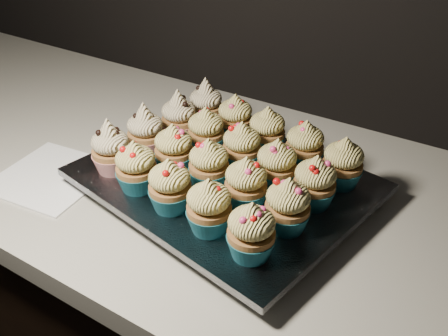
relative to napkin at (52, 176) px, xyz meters
name	(u,v)px	position (x,y,z in m)	size (l,w,h in m)	color
worktop	(228,189)	(0.26, 0.16, -0.02)	(2.44, 0.64, 0.04)	beige
napkin	(52,176)	(0.00, 0.00, 0.00)	(0.17, 0.17, 0.00)	white
baking_tray	(224,188)	(0.28, 0.12, 0.01)	(0.40, 0.30, 0.02)	black
foil_lining	(224,179)	(0.28, 0.12, 0.03)	(0.43, 0.34, 0.01)	silver
cupcake_0	(111,149)	(0.11, 0.04, 0.07)	(0.06, 0.06, 0.10)	#A51718
cupcake_1	(136,167)	(0.18, 0.02, 0.07)	(0.06, 0.06, 0.08)	#1B6E7F
cupcake_2	(170,186)	(0.25, 0.01, 0.07)	(0.06, 0.06, 0.08)	#1B6E7F
cupcake_3	(209,207)	(0.33, 0.00, 0.07)	(0.06, 0.06, 0.08)	#1B6E7F
cupcake_4	(251,232)	(0.40, -0.02, 0.07)	(0.06, 0.06, 0.08)	#1B6E7F
cupcake_5	(145,132)	(0.12, 0.11, 0.07)	(0.06, 0.06, 0.10)	#A51718
cupcake_6	(174,150)	(0.20, 0.09, 0.07)	(0.06, 0.06, 0.08)	#1B6E7F
cupcake_7	(209,165)	(0.27, 0.09, 0.07)	(0.06, 0.06, 0.08)	#1B6E7F
cupcake_8	(246,184)	(0.34, 0.07, 0.07)	(0.06, 0.06, 0.08)	#1B6E7F
cupcake_9	(288,206)	(0.42, 0.06, 0.07)	(0.06, 0.06, 0.08)	#1B6E7F
cupcake_10	(179,117)	(0.14, 0.18, 0.07)	(0.06, 0.06, 0.10)	#A51718
cupcake_11	(206,132)	(0.21, 0.17, 0.07)	(0.06, 0.06, 0.08)	#1B6E7F
cupcake_12	(242,147)	(0.28, 0.16, 0.07)	(0.06, 0.06, 0.08)	#1B6E7F
cupcake_13	(277,165)	(0.36, 0.14, 0.07)	(0.06, 0.06, 0.08)	#1B6E7F
cupcake_14	(315,183)	(0.42, 0.13, 0.07)	(0.06, 0.06, 0.08)	#1B6E7F
cupcake_15	(206,105)	(0.15, 0.25, 0.07)	(0.06, 0.06, 0.10)	#A51718
cupcake_16	(235,118)	(0.22, 0.24, 0.07)	(0.06, 0.06, 0.08)	#1B6E7F
cupcake_17	(267,131)	(0.29, 0.23, 0.07)	(0.06, 0.06, 0.08)	#1B6E7F
cupcake_18	(305,146)	(0.37, 0.22, 0.07)	(0.06, 0.06, 0.08)	#1B6E7F
cupcake_19	(343,163)	(0.44, 0.20, 0.07)	(0.06, 0.06, 0.08)	#1B6E7F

